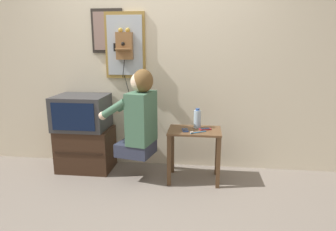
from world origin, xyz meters
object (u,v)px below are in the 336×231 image
at_px(cell_phone_held, 185,130).
at_px(cell_phone_spare, 205,129).
at_px(water_bottle, 197,119).
at_px(toothbrush, 197,132).
at_px(framed_picture, 107,31).
at_px(person, 139,115).
at_px(wall_phone_antique, 125,45).
at_px(television, 82,112).
at_px(wall_mirror, 125,45).

relative_size(cell_phone_held, cell_phone_spare, 0.96).
xyz_separation_m(water_bottle, toothbrush, (0.01, -0.20, -0.09)).
bearing_deg(toothbrush, framed_picture, 30.92).
height_order(person, wall_phone_antique, wall_phone_antique).
distance_m(cell_phone_held, toothbrush, 0.14).
distance_m(television, cell_phone_held, 1.23).
distance_m(person, television, 0.76).
height_order(person, framed_picture, framed_picture).
height_order(cell_phone_spare, water_bottle, water_bottle).
bearing_deg(toothbrush, television, 44.73).
relative_size(person, toothbrush, 5.75).
relative_size(framed_picture, cell_phone_spare, 3.59).
distance_m(wall_mirror, toothbrush, 1.31).
height_order(wall_phone_antique, toothbrush, wall_phone_antique).
xyz_separation_m(television, framed_picture, (0.27, 0.23, 0.91)).
distance_m(television, water_bottle, 1.33).
xyz_separation_m(person, cell_phone_spare, (0.69, 0.09, -0.15)).
distance_m(wall_phone_antique, wall_mirror, 0.04).
relative_size(television, wall_phone_antique, 0.81).
bearing_deg(cell_phone_spare, toothbrush, -52.64).
distance_m(wall_phone_antique, cell_phone_held, 1.19).
bearing_deg(wall_phone_antique, toothbrush, -28.03).
bearing_deg(person, wall_mirror, 41.13).
relative_size(television, water_bottle, 2.74).
height_order(person, television, person).
bearing_deg(framed_picture, wall_mirror, -0.87).
bearing_deg(framed_picture, toothbrush, -25.10).
bearing_deg(water_bottle, person, -165.71).
height_order(cell_phone_held, toothbrush, toothbrush).
distance_m(wall_mirror, cell_phone_held, 1.21).
relative_size(cell_phone_held, water_bottle, 0.62).
height_order(television, wall_mirror, wall_mirror).
bearing_deg(cell_phone_held, cell_phone_spare, 7.83).
height_order(television, water_bottle, television).
distance_m(wall_phone_antique, toothbrush, 1.30).
relative_size(person, television, 1.57).
bearing_deg(wall_phone_antique, wall_mirror, 96.79).
height_order(water_bottle, toothbrush, water_bottle).
distance_m(cell_phone_spare, water_bottle, 0.14).
bearing_deg(cell_phone_spare, water_bottle, -148.80).
distance_m(cell_phone_held, water_bottle, 0.20).
bearing_deg(wall_phone_antique, framed_picture, 168.10).
bearing_deg(water_bottle, cell_phone_held, -132.48).
bearing_deg(person, toothbrush, -81.44).
bearing_deg(water_bottle, wall_phone_antique, 163.21).
distance_m(person, toothbrush, 0.63).
bearing_deg(television, toothbrush, -11.29).
relative_size(person, cell_phone_held, 6.96).
height_order(cell_phone_spare, toothbrush, toothbrush).
bearing_deg(water_bottle, wall_mirror, 160.78).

